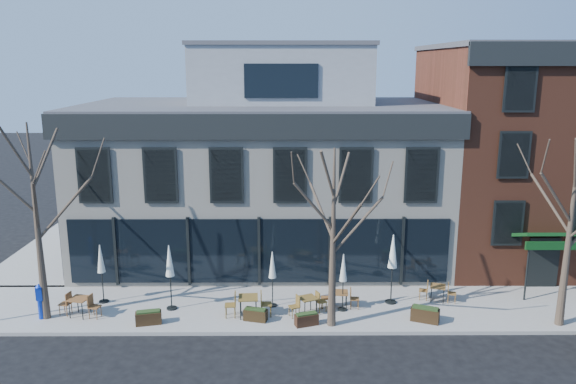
{
  "coord_description": "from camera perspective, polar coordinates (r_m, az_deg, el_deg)",
  "views": [
    {
      "loc": [
        1.17,
        -24.26,
        10.22
      ],
      "look_at": [
        1.32,
        2.0,
        4.17
      ],
      "focal_mm": 35.0,
      "sensor_mm": 36.0,
      "label": 1
    }
  ],
  "objects": [
    {
      "name": "umbrella_2",
      "position": [
        23.68,
        -1.6,
        -7.71
      ],
      "size": [
        0.39,
        0.39,
        2.42
      ],
      "color": "black",
      "rests_on": "sidewalk_front"
    },
    {
      "name": "umbrella_3",
      "position": [
        23.39,
        5.64,
        -7.97
      ],
      "size": [
        0.39,
        0.39,
        2.46
      ],
      "color": "black",
      "rests_on": "sidewalk_front"
    },
    {
      "name": "sidewalk_front",
      "position": [
        24.42,
        4.68,
        -11.63
      ],
      "size": [
        33.5,
        4.7,
        0.15
      ],
      "primitive_type": "cube",
      "color": "gray",
      "rests_on": "ground"
    },
    {
      "name": "cafe_set_3",
      "position": [
        23.45,
        2.03,
        -11.26
      ],
      "size": [
        1.69,
        1.07,
        0.88
      ],
      "color": "brown",
      "rests_on": "sidewalk_front"
    },
    {
      "name": "cafe_set_2",
      "position": [
        23.26,
        -4.06,
        -11.28
      ],
      "size": [
        1.97,
        0.83,
        1.03
      ],
      "color": "brown",
      "rests_on": "sidewalk_front"
    },
    {
      "name": "cafe_set_0",
      "position": [
        24.74,
        -20.39,
        -10.68
      ],
      "size": [
        1.86,
        0.87,
        0.95
      ],
      "color": "brown",
      "rests_on": "sidewalk_front"
    },
    {
      "name": "planter_0",
      "position": [
        23.33,
        -13.98,
        -12.26
      ],
      "size": [
        1.06,
        0.61,
        0.56
      ],
      "color": "black",
      "rests_on": "sidewalk_front"
    },
    {
      "name": "planter_3",
      "position": [
        23.51,
        13.76,
        -11.96
      ],
      "size": [
        1.19,
        0.83,
        0.62
      ],
      "color": "black",
      "rests_on": "sidewalk_front"
    },
    {
      "name": "planter_2",
      "position": [
        22.6,
        1.89,
        -12.78
      ],
      "size": [
        0.98,
        0.64,
        0.51
      ],
      "color": "black",
      "rests_on": "sidewalk_front"
    },
    {
      "name": "cafe_set_4",
      "position": [
        24.07,
        5.3,
        -10.66
      ],
      "size": [
        1.67,
        0.71,
        0.87
      ],
      "color": "brown",
      "rests_on": "sidewalk_front"
    },
    {
      "name": "tree_mid",
      "position": [
        21.43,
        4.63,
        -4.53
      ],
      "size": [
        3.5,
        3.55,
        7.04
      ],
      "color": "#382B21",
      "rests_on": "sidewalk_front"
    },
    {
      "name": "tree_corner",
      "position": [
        23.93,
        -24.15,
        -2.65
      ],
      "size": [
        3.93,
        3.98,
        7.92
      ],
      "color": "#382B21",
      "rests_on": "sidewalk_front"
    },
    {
      "name": "red_brick_building",
      "position": [
        31.88,
        21.51,
        3.8
      ],
      "size": [
        8.2,
        11.78,
        11.18
      ],
      "color": "brown",
      "rests_on": "ground"
    },
    {
      "name": "umbrella_0",
      "position": [
        25.29,
        -18.48,
        -6.75
      ],
      "size": [
        0.41,
        0.41,
        2.59
      ],
      "color": "black",
      "rests_on": "sidewalk_front"
    },
    {
      "name": "umbrella_1",
      "position": [
        23.81,
        -11.94,
        -7.21
      ],
      "size": [
        0.45,
        0.45,
        2.79
      ],
      "color": "black",
      "rests_on": "sidewalk_front"
    },
    {
      "name": "planter_1",
      "position": [
        23.0,
        -3.33,
        -12.31
      ],
      "size": [
        0.99,
        0.6,
        0.52
      ],
      "color": "black",
      "rests_on": "sidewalk_front"
    },
    {
      "name": "ground",
      "position": [
        26.35,
        -2.89,
        -9.87
      ],
      "size": [
        120.0,
        120.0,
        0.0
      ],
      "primitive_type": "plane",
      "color": "black",
      "rests_on": "ground"
    },
    {
      "name": "tree_right",
      "position": [
        23.88,
        26.74,
        -3.5
      ],
      "size": [
        3.72,
        3.77,
        7.48
      ],
      "color": "#382B21",
      "rests_on": "sidewalk_front"
    },
    {
      "name": "corner_building",
      "position": [
        29.86,
        -2.43,
        2.35
      ],
      "size": [
        18.39,
        10.39,
        11.1
      ],
      "color": "beige",
      "rests_on": "ground"
    },
    {
      "name": "sidewalk_side",
      "position": [
        34.25,
        -21.66,
        -5.21
      ],
      "size": [
        4.5,
        12.0,
        0.15
      ],
      "primitive_type": "cube",
      "color": "gray",
      "rests_on": "ground"
    },
    {
      "name": "umbrella_4",
      "position": [
        24.24,
        10.59,
        -6.32
      ],
      "size": [
        0.49,
        0.49,
        3.05
      ],
      "color": "black",
      "rests_on": "sidewalk_front"
    },
    {
      "name": "call_box",
      "position": [
        24.97,
        -23.88,
        -10.02
      ],
      "size": [
        0.3,
        0.3,
        1.5
      ],
      "color": "#0D2BA9",
      "rests_on": "sidewalk_front"
    },
    {
      "name": "cafe_set_5",
      "position": [
        25.46,
        14.96,
        -9.73
      ],
      "size": [
        1.65,
        0.84,
        0.85
      ],
      "color": "brown",
      "rests_on": "sidewalk_front"
    }
  ]
}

